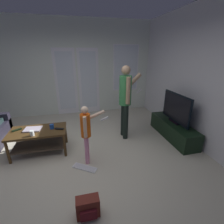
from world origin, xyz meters
The scene contains 15 objects.
ground_plane centered at (0.00, 0.00, -0.01)m, with size 5.21×5.49×0.02m, color beige.
wall_back_with_doors centered at (0.08, 2.71, 1.40)m, with size 5.21×0.09×2.89m.
wall_right_plain centered at (2.58, 0.00, 1.43)m, with size 0.06×5.49×2.86m.
coffee_table centered at (-0.68, 0.53, 0.36)m, with size 1.05×0.59×0.49m.
tv_stand centered at (2.27, 0.46, 0.19)m, with size 0.42×1.43×0.38m.
flat_screen_tv centered at (2.27, 0.46, 0.73)m, with size 0.08×0.96×0.67m.
person_adult centered at (1.17, 0.76, 0.99)m, with size 0.59×0.46×1.66m.
person_child centered at (0.22, 0.01, 0.65)m, with size 0.51×0.29×1.08m.
backpack centered at (0.12, -1.05, 0.13)m, with size 0.28×0.18×0.26m.
loose_keyboard centered at (0.14, -0.17, 0.01)m, with size 0.44×0.35×0.02m.
laptop_closed centered at (-0.78, 0.58, 0.50)m, with size 0.31×0.23×0.03m, color #B7ACBB.
cup_near_edge centered at (-0.73, 0.32, 0.54)m, with size 0.07×0.07×0.10m, color white.
cup_by_laptop centered at (-0.42, 0.54, 0.53)m, with size 0.08×0.08×0.09m, color #1E48A0.
tv_remote_black centered at (-0.27, 0.48, 0.50)m, with size 0.17×0.05×0.02m, color black.
dvd_remote_slim centered at (-1.07, 0.62, 0.50)m, with size 0.17×0.05×0.02m, color black.
Camera 1 is at (0.08, -2.50, 1.91)m, focal length 25.57 mm.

